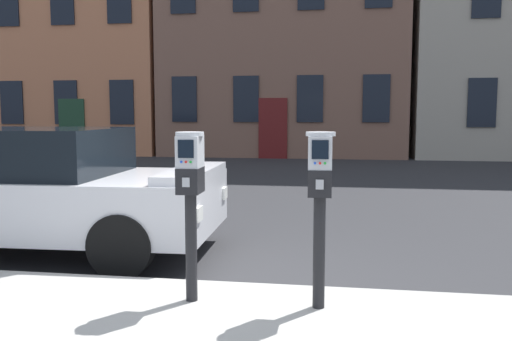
# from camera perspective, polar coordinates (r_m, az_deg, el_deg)

# --- Properties ---
(ground_plane) EXTENTS (160.00, 160.00, 0.00)m
(ground_plane) POSITION_cam_1_polar(r_m,az_deg,el_deg) (4.62, -4.41, -14.04)
(ground_plane) COLOR #28282B
(parking_meter_near_kerb) EXTENTS (0.22, 0.25, 1.31)m
(parking_meter_near_kerb) POSITION_cam_1_polar(r_m,az_deg,el_deg) (4.12, -6.99, -1.58)
(parking_meter_near_kerb) COLOR black
(parking_meter_near_kerb) RESTS_ON sidewalk_slab
(parking_meter_twin_adjacent) EXTENTS (0.22, 0.25, 1.32)m
(parking_meter_twin_adjacent) POSITION_cam_1_polar(r_m,az_deg,el_deg) (3.96, 6.81, -1.82)
(parking_meter_twin_adjacent) COLOR black
(parking_meter_twin_adjacent) RESTS_ON sidewalk_slab
(parked_car_white_suv) EXTENTS (4.48, 1.97, 1.42)m
(parked_car_white_suv) POSITION_cam_1_polar(r_m,az_deg,el_deg) (6.69, -23.87, -1.66)
(parked_car_white_suv) COLOR silver
(parked_car_white_suv) RESTS_ON ground_plane
(townhouse_brownstone) EXTENTS (6.50, 5.60, 10.75)m
(townhouse_brownstone) POSITION_cam_1_polar(r_m,az_deg,el_deg) (23.83, -16.60, 15.05)
(townhouse_brownstone) COLOR #B7704C
(townhouse_brownstone) RESTS_ON ground_plane
(townhouse_green_painted) EXTENTS (8.88, 5.57, 11.28)m
(townhouse_green_painted) POSITION_cam_1_polar(r_m,az_deg,el_deg) (21.77, 3.23, 16.88)
(townhouse_green_painted) COLOR brown
(townhouse_green_painted) RESTS_ON ground_plane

